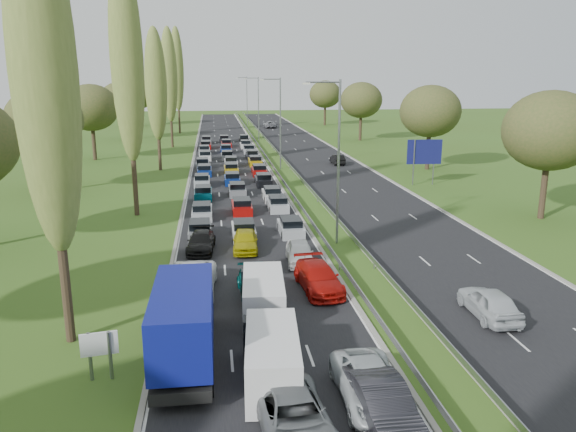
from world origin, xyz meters
TOP-DOWN VIEW (x-y plane):
  - ground at (4.50, 80.00)m, footprint 260.00×260.00m
  - near_carriageway at (-2.25, 82.50)m, footprint 10.50×215.00m
  - far_carriageway at (11.25, 82.50)m, footprint 10.50×215.00m
  - central_reservation at (4.50, 82.50)m, footprint 2.36×215.00m
  - lamp_columns at (4.50, 78.00)m, footprint 0.18×140.18m
  - poplar_row at (-11.50, 68.17)m, footprint 2.80×127.80m
  - woodland_left at (-22.00, 62.63)m, footprint 8.00×166.00m
  - woodland_right at (24.00, 66.67)m, footprint 8.00×153.00m
  - traffic_queue_fill at (-2.23, 77.57)m, footprint 9.13×68.89m
  - near_car_2 at (-5.98, 34.19)m, footprint 2.98×5.90m
  - near_car_3 at (-5.57, 42.41)m, footprint 2.22×4.73m
  - near_car_6 at (-2.03, 20.34)m, footprint 2.88×5.48m
  - near_car_7 at (-2.38, 33.39)m, footprint 2.08×4.64m
  - near_car_8 at (-2.42, 42.03)m, footprint 2.02×4.45m
  - near_car_9 at (1.20, 20.55)m, footprint 1.98×4.98m
  - near_car_10 at (1.18, 22.07)m, footprint 2.39×5.18m
  - near_car_11 at (1.36, 33.81)m, footprint 2.54×5.39m
  - near_car_12 at (1.02, 38.79)m, footprint 2.03×4.43m
  - far_car_0 at (9.45, 28.90)m, footprint 1.93×4.67m
  - far_car_1 at (12.97, 80.80)m, footprint 1.50×4.17m
  - far_car_2 at (9.34, 139.38)m, footprint 2.74×5.81m
  - blue_lorry at (-5.99, 26.32)m, footprint 2.43×8.73m
  - white_van_front at (-2.42, 24.12)m, footprint 2.11×5.38m
  - white_van_rear at (-2.17, 30.76)m, footprint 2.07×5.28m
  - info_sign at (-9.40, 25.19)m, footprint 1.50×0.34m
  - direction_sign at (19.40, 64.50)m, footprint 4.00×0.39m

SIDE VIEW (x-z plane):
  - ground at x=4.50m, z-range 0.00..0.00m
  - near_carriageway at x=-2.25m, z-range -0.02..0.02m
  - far_carriageway at x=11.25m, z-range -0.02..0.02m
  - traffic_queue_fill at x=-2.23m, z-range 0.04..0.84m
  - central_reservation at x=4.50m, z-range 0.39..0.71m
  - near_car_7 at x=-2.38m, z-range 0.02..1.34m
  - near_car_3 at x=-5.57m, z-range 0.02..1.36m
  - far_car_1 at x=12.97m, z-range 0.02..1.39m
  - near_car_10 at x=1.18m, z-range 0.02..1.46m
  - near_car_6 at x=-2.03m, z-range 0.02..1.49m
  - near_car_12 at x=1.02m, z-range 0.02..1.49m
  - near_car_8 at x=-2.42m, z-range 0.02..1.50m
  - near_car_11 at x=1.36m, z-range 0.02..1.54m
  - far_car_0 at x=9.45m, z-range 0.02..1.60m
  - near_car_2 at x=-5.98m, z-range 0.02..1.62m
  - far_car_2 at x=9.34m, z-range 0.02..1.62m
  - near_car_9 at x=1.20m, z-range 0.02..1.63m
  - white_van_rear at x=-2.17m, z-range 0.03..2.15m
  - white_van_front at x=-2.42m, z-range 0.03..2.19m
  - info_sign at x=-9.40m, z-range 0.32..2.42m
  - blue_lorry at x=-5.99m, z-range 0.08..3.76m
  - direction_sign at x=19.40m, z-range 0.97..6.17m
  - lamp_columns at x=4.50m, z-range 0.00..12.00m
  - woodland_right at x=24.00m, z-range 2.13..13.23m
  - woodland_left at x=-22.00m, z-range 2.13..13.23m
  - poplar_row at x=-11.50m, z-range 1.17..23.61m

